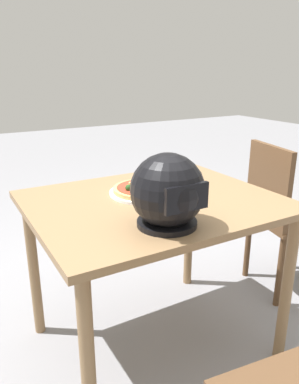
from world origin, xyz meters
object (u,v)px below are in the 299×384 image
Objects in this scene: dining_table at (154,219)px; chair_side at (280,211)px; pizza at (144,188)px; motorcycle_helmet at (168,192)px.

dining_table is 0.90m from chair_side.
motorcycle_helmet is at bearing 73.77° from pizza.
pizza is (-0.00, -0.09, 0.12)m from dining_table.
motorcycle_helmet is (0.10, 0.27, 0.22)m from dining_table.
dining_table is 1.17× the size of chair_side.
pizza is at bearing -90.14° from dining_table.
pizza is at bearing -1.34° from chair_side.
chair_side reaches higher than dining_table.
chair_side is (-0.89, 0.02, -0.28)m from pizza.
chair_side is at bearing -175.69° from dining_table.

